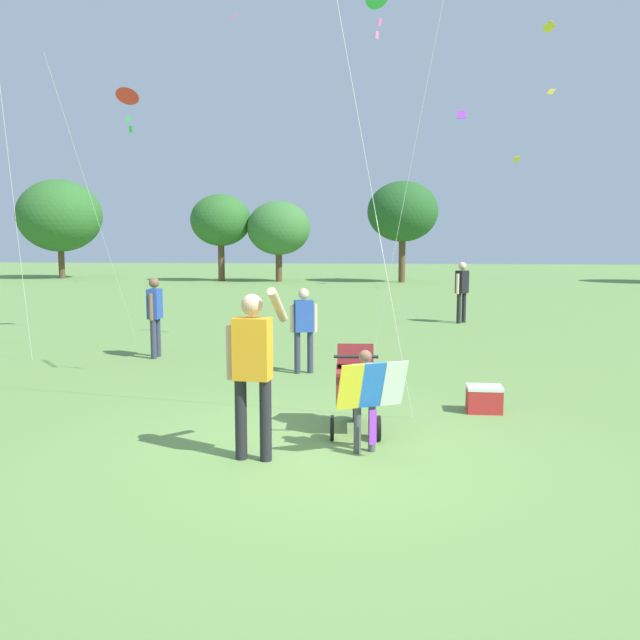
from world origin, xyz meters
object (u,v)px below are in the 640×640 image
(person_sitting_far, at_px, (155,311))
(person_couple_left, at_px, (462,287))
(kite_blue_high, at_px, (379,1))
(person_red_shirt, at_px, (304,323))
(kite_orange_delta, at_px, (126,100))
(stroller, at_px, (355,379))
(person_adult_flyer, at_px, (253,361))
(child_with_butterfly_kite, at_px, (366,391))
(cooler_box, at_px, (484,399))

(person_sitting_far, bearing_deg, person_couple_left, 43.77)
(person_sitting_far, bearing_deg, kite_blue_high, 13.84)
(person_red_shirt, bearing_deg, person_couple_left, 65.11)
(person_red_shirt, bearing_deg, person_sitting_far, 158.43)
(person_couple_left, bearing_deg, kite_orange_delta, -154.18)
(stroller, bearing_deg, kite_blue_high, 88.70)
(person_adult_flyer, distance_m, stroller, 1.57)
(child_with_butterfly_kite, distance_m, kite_blue_high, 8.78)
(kite_blue_high, xyz_separation_m, person_sitting_far, (-4.16, -1.02, -5.81))
(kite_blue_high, bearing_deg, person_adult_flyer, -99.32)
(stroller, relative_size, kite_orange_delta, 0.20)
(person_red_shirt, xyz_separation_m, person_sitting_far, (-3.00, 1.19, 0.06))
(kite_orange_delta, distance_m, cooler_box, 10.49)
(person_adult_flyer, distance_m, cooler_box, 3.48)
(person_adult_flyer, distance_m, person_couple_left, 12.24)
(person_couple_left, bearing_deg, person_adult_flyer, -105.80)
(kite_blue_high, distance_m, person_sitting_far, 7.22)
(person_adult_flyer, height_order, kite_orange_delta, kite_orange_delta)
(kite_orange_delta, bearing_deg, cooler_box, -39.85)
(person_red_shirt, relative_size, person_couple_left, 0.86)
(kite_orange_delta, bearing_deg, person_adult_flyer, -61.10)
(person_red_shirt, relative_size, person_sitting_far, 0.94)
(child_with_butterfly_kite, bearing_deg, kite_orange_delta, 125.81)
(person_red_shirt, distance_m, person_sitting_far, 3.23)
(kite_orange_delta, height_order, person_couple_left, kite_orange_delta)
(kite_blue_high, bearing_deg, cooler_box, -71.60)
(cooler_box, bearing_deg, person_couple_left, 85.65)
(kite_blue_high, bearing_deg, child_with_butterfly_kite, -89.70)
(person_couple_left, bearing_deg, stroller, -102.55)
(person_adult_flyer, height_order, person_red_shirt, person_adult_flyer)
(kite_orange_delta, distance_m, person_couple_left, 9.64)
(person_adult_flyer, xyz_separation_m, person_red_shirt, (-0.06, 4.47, -0.17))
(person_red_shirt, bearing_deg, child_with_butterfly_kite, -74.01)
(child_with_butterfly_kite, xyz_separation_m, kite_blue_high, (-0.03, 6.36, 6.06))
(person_sitting_far, bearing_deg, child_with_butterfly_kite, -51.85)
(person_couple_left, xyz_separation_m, cooler_box, (-0.73, -9.62, -0.80))
(stroller, xyz_separation_m, person_couple_left, (2.36, 10.62, 0.37))
(kite_orange_delta, relative_size, person_couple_left, 3.36)
(stroller, xyz_separation_m, kite_orange_delta, (-5.40, 6.86, 4.68))
(kite_orange_delta, relative_size, person_sitting_far, 3.64)
(person_red_shirt, distance_m, person_couple_left, 8.06)
(person_red_shirt, bearing_deg, person_adult_flyer, -89.24)
(child_with_butterfly_kite, relative_size, person_couple_left, 0.66)
(kite_blue_high, bearing_deg, person_sitting_far, -166.16)
(kite_orange_delta, bearing_deg, person_couple_left, 25.82)
(child_with_butterfly_kite, distance_m, cooler_box, 2.40)
(child_with_butterfly_kite, height_order, person_adult_flyer, person_adult_flyer)
(person_sitting_far, relative_size, person_couple_left, 0.92)
(person_couple_left, bearing_deg, kite_blue_high, -113.68)
(stroller, bearing_deg, child_with_butterfly_kite, -79.37)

